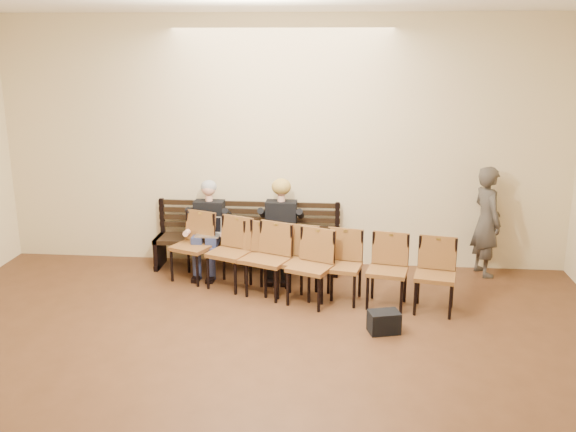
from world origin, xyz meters
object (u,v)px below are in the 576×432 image
Objects in this scene: seated_woman at (281,231)px; laptop at (208,236)px; chair_row_back at (341,267)px; chair_row_front at (248,257)px; bag at (384,322)px; bench at (247,254)px; passerby at (487,213)px; water_bottle at (286,240)px; seated_man at (208,229)px.

laptop is (-0.97, -0.21, -0.04)m from seated_woman.
seated_woman reaches higher than chair_row_back.
bag is at bearing -10.26° from chair_row_front.
chair_row_front is at bearing 147.42° from bag.
passerby reaches higher than bench.
bench is 2.12× the size of seated_woman.
water_bottle is (0.09, -0.24, -0.05)m from seated_woman.
seated_man is 3.66× the size of bag.
chair_row_front is at bearing -116.41° from seated_woman.
water_bottle reaches higher than bench.
chair_row_back reaches higher than bench.
water_bottle is at bearing 149.93° from chair_row_back.
bench reaches higher than bag.
bench is at bearing 134.10° from bag.
chair_row_back is at bearing 102.15° from passerby.
laptop is at bearing 170.48° from chair_row_back.
seated_man is at bearing 180.00° from seated_woman.
seated_woman is 0.26m from water_bottle.
chair_row_front reaches higher than bench.
passerby is (3.81, 0.22, 0.26)m from seated_man.
water_bottle is 0.08× the size of chair_row_back.
passerby is at bearing 9.60° from water_bottle.
bench is 0.95× the size of chair_row_back.
passerby is (2.71, 0.46, 0.32)m from water_bottle.
passerby is at bearing 53.69° from bag.
passerby is 0.78× the size of chair_row_front.
passerby is at bearing -1.42° from laptop.
bench is at bearing 73.87° from passerby.
chair_row_back reaches higher than water_bottle.
seated_woman is 5.66× the size of water_bottle.
chair_row_back is at bearing -41.47° from water_bottle.
chair_row_back reaches higher than laptop.
chair_row_back reaches higher than bag.
bag is at bearing -45.90° from bench.
seated_man reaches higher than bag.
chair_row_back is at bearing -26.03° from seated_man.
seated_woman is at bearing -13.70° from bench.
bag is at bearing -52.89° from seated_woman.
bag is (1.25, -1.53, -0.44)m from water_bottle.
chair_row_front is 0.82× the size of chair_row_back.
seated_woman is 0.79m from chair_row_front.
chair_row_front is at bearing -133.76° from water_bottle.
chair_row_front is 1.21m from chair_row_back.
passerby is at bearing 3.31° from seated_man.
chair_row_back is at bearing -46.89° from seated_woman.
chair_row_back is (-1.95, -1.13, -0.43)m from passerby.
bench is 7.81× the size of laptop.
chair_row_back is (1.82, -0.70, -0.13)m from laptop.
passerby reaches higher than chair_row_front.
seated_woman reaches higher than water_bottle.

